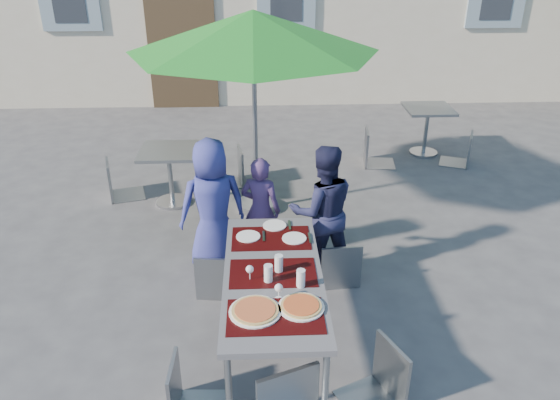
{
  "coord_description": "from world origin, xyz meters",
  "views": [
    {
      "loc": [
        -0.58,
        -3.27,
        3.28
      ],
      "look_at": [
        -0.38,
        1.32,
        0.96
      ],
      "focal_mm": 35.0,
      "sensor_mm": 36.0,
      "label": 1
    }
  ],
  "objects_px": {
    "chair_3": "(184,360)",
    "bg_chair_r_1": "(466,130)",
    "chair_5": "(295,375)",
    "bg_chair_r_0": "(233,146)",
    "cafe_table_1": "(427,122)",
    "chair_1": "(266,221)",
    "chair_2": "(341,238)",
    "chair_4": "(384,344)",
    "child_1": "(261,210)",
    "pizza_near_right": "(301,306)",
    "bg_chair_l_1": "(375,126)",
    "chair_0": "(216,249)",
    "bg_chair_l_0": "(114,157)",
    "dining_table": "(273,279)",
    "child_0": "(213,205)",
    "pizza_near_left": "(255,311)",
    "child_2": "(322,211)",
    "cafe_table_0": "(169,167)",
    "patio_umbrella": "(253,32)"
  },
  "relations": [
    {
      "from": "chair_3",
      "to": "bg_chair_r_1",
      "type": "bearing_deg",
      "value": 51.52
    },
    {
      "from": "chair_5",
      "to": "bg_chair_r_0",
      "type": "height_order",
      "value": "chair_5"
    },
    {
      "from": "bg_chair_r_0",
      "to": "cafe_table_1",
      "type": "xyz_separation_m",
      "value": [
        3.0,
        0.98,
        -0.04
      ]
    },
    {
      "from": "chair_1",
      "to": "chair_5",
      "type": "distance_m",
      "value": 2.14
    },
    {
      "from": "chair_2",
      "to": "chair_4",
      "type": "distance_m",
      "value": 1.52
    },
    {
      "from": "child_1",
      "to": "pizza_near_right",
      "type": "bearing_deg",
      "value": 116.43
    },
    {
      "from": "chair_3",
      "to": "bg_chair_l_1",
      "type": "height_order",
      "value": "bg_chair_l_1"
    },
    {
      "from": "chair_0",
      "to": "child_1",
      "type": "bearing_deg",
      "value": 56.01
    },
    {
      "from": "bg_chair_l_0",
      "to": "bg_chair_l_1",
      "type": "height_order",
      "value": "bg_chair_l_1"
    },
    {
      "from": "dining_table",
      "to": "chair_1",
      "type": "bearing_deg",
      "value": 91.7
    },
    {
      "from": "child_0",
      "to": "bg_chair_l_0",
      "type": "distance_m",
      "value": 2.21
    },
    {
      "from": "bg_chair_l_1",
      "to": "chair_3",
      "type": "bearing_deg",
      "value": -116.31
    },
    {
      "from": "pizza_near_left",
      "to": "child_2",
      "type": "relative_size",
      "value": 0.27
    },
    {
      "from": "child_1",
      "to": "cafe_table_0",
      "type": "relative_size",
      "value": 1.57
    },
    {
      "from": "cafe_table_0",
      "to": "cafe_table_1",
      "type": "distance_m",
      "value": 4.1
    },
    {
      "from": "child_1",
      "to": "bg_chair_r_0",
      "type": "relative_size",
      "value": 1.22
    },
    {
      "from": "chair_5",
      "to": "cafe_table_0",
      "type": "height_order",
      "value": "chair_5"
    },
    {
      "from": "child_1",
      "to": "chair_3",
      "type": "height_order",
      "value": "child_1"
    },
    {
      "from": "pizza_near_right",
      "to": "bg_chair_l_1",
      "type": "bearing_deg",
      "value": 71.86
    },
    {
      "from": "chair_0",
      "to": "chair_4",
      "type": "height_order",
      "value": "chair_4"
    },
    {
      "from": "child_2",
      "to": "chair_1",
      "type": "bearing_deg",
      "value": -4.47
    },
    {
      "from": "chair_4",
      "to": "chair_5",
      "type": "bearing_deg",
      "value": -150.93
    },
    {
      "from": "bg_chair_r_0",
      "to": "chair_4",
      "type": "bearing_deg",
      "value": -72.72
    },
    {
      "from": "pizza_near_right",
      "to": "chair_4",
      "type": "relative_size",
      "value": 0.38
    },
    {
      "from": "bg_chair_r_0",
      "to": "bg_chair_l_1",
      "type": "distance_m",
      "value": 2.18
    },
    {
      "from": "chair_2",
      "to": "bg_chair_l_0",
      "type": "height_order",
      "value": "bg_chair_l_0"
    },
    {
      "from": "chair_3",
      "to": "chair_4",
      "type": "relative_size",
      "value": 0.95
    },
    {
      "from": "child_0",
      "to": "chair_2",
      "type": "height_order",
      "value": "child_0"
    },
    {
      "from": "chair_2",
      "to": "chair_5",
      "type": "height_order",
      "value": "chair_5"
    },
    {
      "from": "dining_table",
      "to": "pizza_near_right",
      "type": "bearing_deg",
      "value": -67.29
    },
    {
      "from": "bg_chair_l_1",
      "to": "patio_umbrella",
      "type": "bearing_deg",
      "value": -141.69
    },
    {
      "from": "chair_2",
      "to": "cafe_table_0",
      "type": "relative_size",
      "value": 1.22
    },
    {
      "from": "chair_3",
      "to": "child_1",
      "type": "bearing_deg",
      "value": 74.69
    },
    {
      "from": "dining_table",
      "to": "child_1",
      "type": "xyz_separation_m",
      "value": [
        -0.09,
        1.41,
        -0.1
      ]
    },
    {
      "from": "chair_2",
      "to": "child_1",
      "type": "bearing_deg",
      "value": 146.31
    },
    {
      "from": "chair_1",
      "to": "patio_umbrella",
      "type": "bearing_deg",
      "value": 93.82
    },
    {
      "from": "chair_5",
      "to": "cafe_table_0",
      "type": "relative_size",
      "value": 1.41
    },
    {
      "from": "patio_umbrella",
      "to": "bg_chair_r_1",
      "type": "distance_m",
      "value": 3.79
    },
    {
      "from": "cafe_table_1",
      "to": "dining_table",
      "type": "bearing_deg",
      "value": -120.34
    },
    {
      "from": "dining_table",
      "to": "child_1",
      "type": "height_order",
      "value": "child_1"
    },
    {
      "from": "chair_0",
      "to": "bg_chair_r_1",
      "type": "distance_m",
      "value": 4.73
    },
    {
      "from": "child_1",
      "to": "chair_2",
      "type": "xyz_separation_m",
      "value": [
        0.78,
        -0.52,
        -0.05
      ]
    },
    {
      "from": "cafe_table_0",
      "to": "bg_chair_r_0",
      "type": "bearing_deg",
      "value": 37.29
    },
    {
      "from": "patio_umbrella",
      "to": "bg_chair_r_1",
      "type": "relative_size",
      "value": 3.04
    },
    {
      "from": "cafe_table_0",
      "to": "pizza_near_right",
      "type": "bearing_deg",
      "value": -66.15
    },
    {
      "from": "dining_table",
      "to": "cafe_table_0",
      "type": "relative_size",
      "value": 2.45
    },
    {
      "from": "dining_table",
      "to": "patio_umbrella",
      "type": "xyz_separation_m",
      "value": [
        -0.13,
        2.57,
        1.52
      ]
    },
    {
      "from": "chair_3",
      "to": "chair_5",
      "type": "xyz_separation_m",
      "value": [
        0.78,
        -0.31,
        0.13
      ]
    },
    {
      "from": "chair_1",
      "to": "bg_chair_r_0",
      "type": "relative_size",
      "value": 1.06
    },
    {
      "from": "pizza_near_right",
      "to": "patio_umbrella",
      "type": "xyz_separation_m",
      "value": [
        -0.32,
        3.03,
        1.45
      ]
    }
  ]
}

